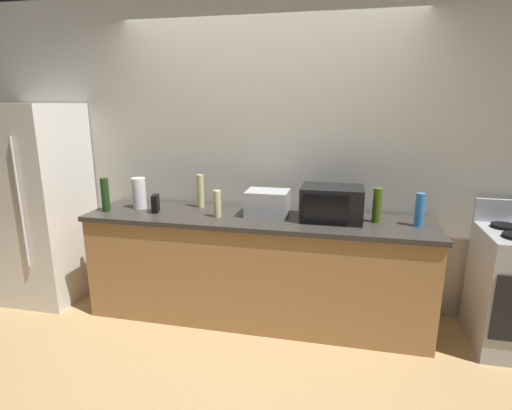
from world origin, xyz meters
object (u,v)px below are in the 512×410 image
(cordless_phone, at_px, (155,203))
(refrigerator, at_px, (39,204))
(paper_towel_roll, at_px, (139,193))
(bottle_spray_cleaner, at_px, (420,210))
(microwave, at_px, (332,203))
(bottle_hand_soap, at_px, (217,204))
(bottle_wine, at_px, (105,195))
(toaster_oven, at_px, (267,203))
(bottle_vinegar, at_px, (200,191))
(bottle_olive_oil, at_px, (377,205))

(cordless_phone, bearing_deg, refrigerator, 163.98)
(paper_towel_roll, relative_size, bottle_spray_cleaner, 1.06)
(paper_towel_roll, height_order, bottle_spray_cleaner, paper_towel_roll)
(microwave, xyz_separation_m, paper_towel_roll, (-1.66, 0.00, 0.00))
(paper_towel_roll, xyz_separation_m, bottle_spray_cleaner, (2.31, -0.03, -0.01))
(bottle_hand_soap, bearing_deg, microwave, 7.34)
(microwave, height_order, bottle_wine, bottle_wine)
(toaster_oven, xyz_separation_m, bottle_vinegar, (-0.63, 0.14, 0.04))
(bottle_hand_soap, bearing_deg, toaster_oven, 18.38)
(microwave, distance_m, bottle_wine, 1.90)
(microwave, height_order, bottle_spray_cleaner, microwave)
(toaster_oven, bearing_deg, bottle_wine, -173.05)
(paper_towel_roll, height_order, bottle_vinegar, bottle_vinegar)
(microwave, height_order, paper_towel_roll, same)
(microwave, height_order, bottle_hand_soap, microwave)
(bottle_hand_soap, bearing_deg, refrigerator, 177.74)
(bottle_olive_oil, xyz_separation_m, bottle_hand_soap, (-1.25, -0.13, -0.03))
(microwave, xyz_separation_m, toaster_oven, (-0.52, 0.01, -0.03))
(bottle_spray_cleaner, xyz_separation_m, bottle_wine, (-2.54, -0.13, 0.02))
(microwave, relative_size, paper_towel_roll, 1.78)
(bottle_olive_oil, bearing_deg, refrigerator, -178.89)
(toaster_oven, xyz_separation_m, bottle_olive_oil, (0.86, -0.00, 0.03))
(cordless_phone, height_order, bottle_wine, bottle_wine)
(bottle_vinegar, relative_size, bottle_wine, 1.01)
(cordless_phone, height_order, bottle_vinegar, bottle_vinegar)
(paper_towel_roll, distance_m, bottle_hand_soap, 0.76)
(bottle_olive_oil, xyz_separation_m, bottle_spray_cleaner, (0.30, -0.04, -0.01))
(cordless_phone, bearing_deg, paper_towel_roll, 141.09)
(toaster_oven, bearing_deg, bottle_spray_cleaner, -1.94)
(microwave, bearing_deg, bottle_hand_soap, -172.66)
(microwave, relative_size, bottle_hand_soap, 2.18)
(toaster_oven, distance_m, bottle_olive_oil, 0.86)
(bottle_olive_oil, relative_size, bottle_spray_cleaner, 1.06)
(microwave, relative_size, bottle_olive_oil, 1.77)
(bottle_spray_cleaner, bearing_deg, bottle_vinegar, 174.21)
(cordless_phone, xyz_separation_m, bottle_wine, (-0.43, -0.07, 0.07))
(bottle_spray_cleaner, distance_m, bottle_wine, 2.54)
(microwave, bearing_deg, bottle_spray_cleaner, -2.41)
(paper_towel_roll, bearing_deg, bottle_spray_cleaner, -0.73)
(cordless_phone, bearing_deg, toaster_oven, -8.05)
(microwave, xyz_separation_m, cordless_phone, (-1.47, -0.09, -0.06))
(toaster_oven, relative_size, bottle_hand_soap, 1.54)
(toaster_oven, relative_size, paper_towel_roll, 1.26)
(cordless_phone, bearing_deg, bottle_spray_cleaner, -12.44)
(toaster_oven, height_order, bottle_wine, bottle_wine)
(bottle_vinegar, xyz_separation_m, bottle_wine, (-0.74, -0.31, -0.00))
(bottle_vinegar, bearing_deg, bottle_wine, -157.30)
(refrigerator, height_order, bottle_vinegar, refrigerator)
(microwave, xyz_separation_m, bottle_wine, (-1.89, -0.16, 0.01))
(microwave, distance_m, bottle_hand_soap, 0.91)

